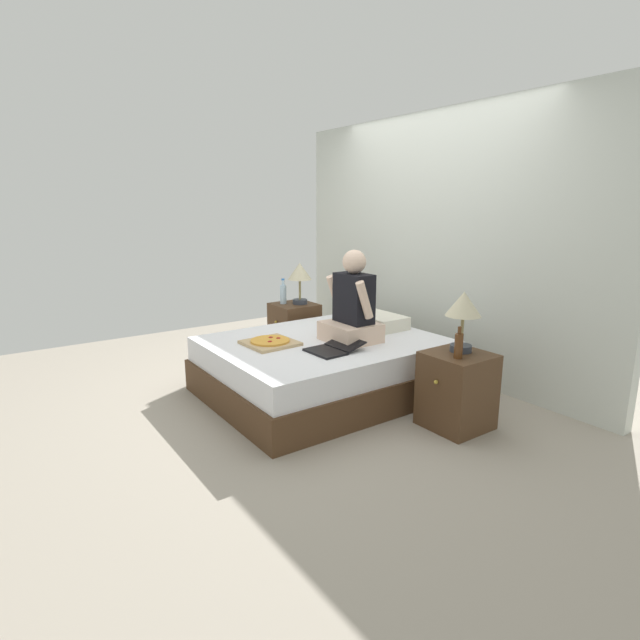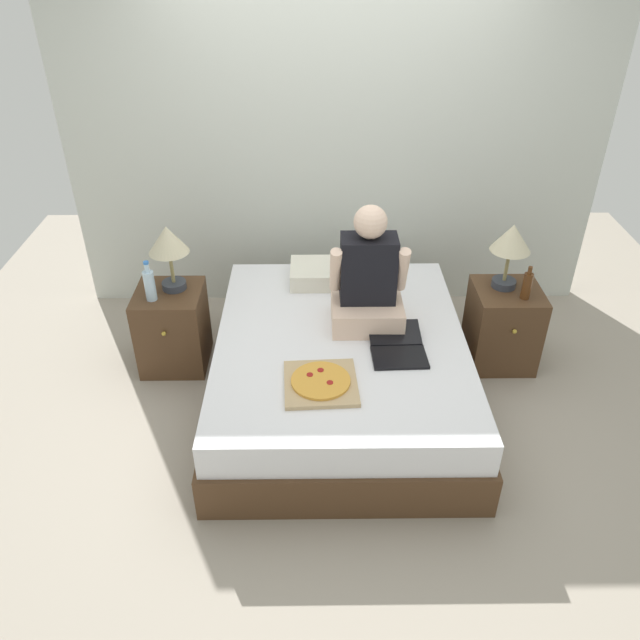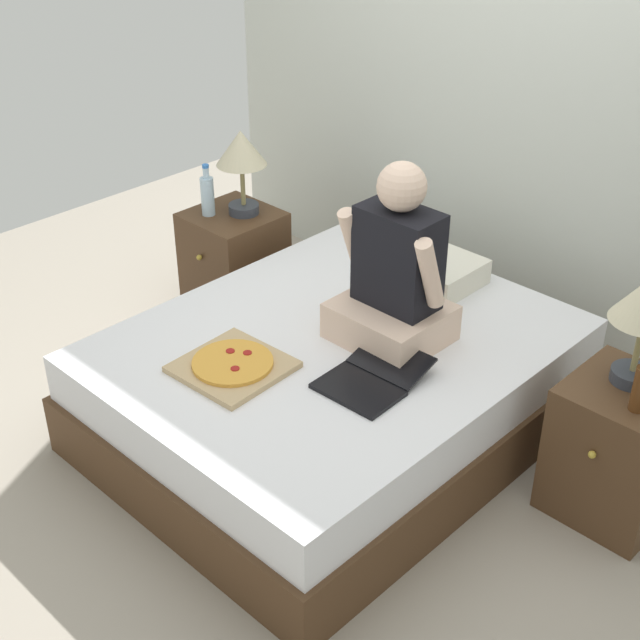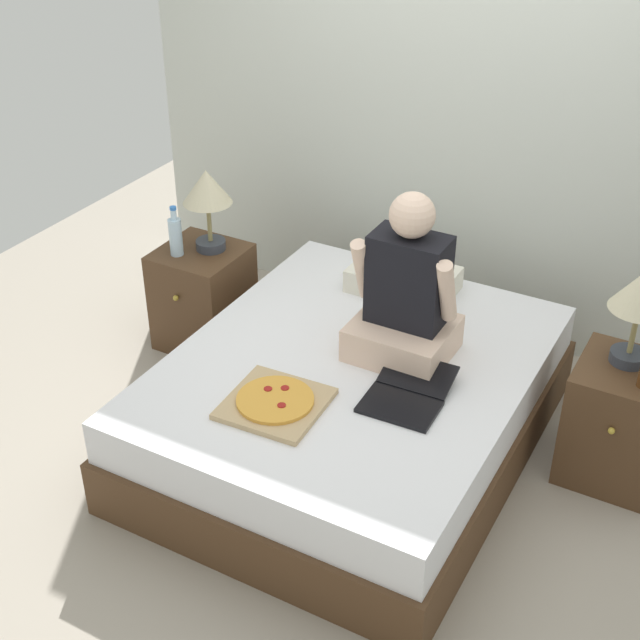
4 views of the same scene
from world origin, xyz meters
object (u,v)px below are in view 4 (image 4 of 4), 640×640
(nightstand_right, at_px, (620,422))
(laptop, at_px, (406,396))
(pizza_box, at_px, (275,402))
(water_bottle, at_px, (176,235))
(bed, at_px, (352,404))
(person_seated, at_px, (406,297))
(nightstand_left, at_px, (203,297))
(lamp_on_left_nightstand, at_px, (207,193))

(nightstand_right, height_order, laptop, nightstand_right)
(pizza_box, bearing_deg, laptop, 33.61)
(water_bottle, height_order, laptop, water_bottle)
(bed, xyz_separation_m, water_bottle, (-1.21, 0.32, 0.44))
(bed, height_order, pizza_box, pizza_box)
(person_seated, bearing_deg, nightstand_right, 13.49)
(nightstand_left, height_order, laptop, nightstand_left)
(nightstand_right, bearing_deg, bed, -160.08)
(water_bottle, xyz_separation_m, laptop, (1.54, -0.47, -0.17))
(nightstand_left, relative_size, person_seated, 0.73)
(lamp_on_left_nightstand, distance_m, person_seated, 1.30)
(lamp_on_left_nightstand, height_order, water_bottle, lamp_on_left_nightstand)
(bed, height_order, nightstand_left, nightstand_left)
(nightstand_right, bearing_deg, pizza_box, -145.45)
(nightstand_right, bearing_deg, water_bottle, -177.81)
(nightstand_right, xyz_separation_m, person_seated, (-0.97, -0.23, 0.49))
(person_seated, distance_m, pizza_box, 0.75)
(water_bottle, distance_m, nightstand_right, 2.38)
(laptop, relative_size, pizza_box, 1.02)
(lamp_on_left_nightstand, relative_size, pizza_box, 1.07)
(lamp_on_left_nightstand, xyz_separation_m, water_bottle, (-0.12, -0.14, -0.22))
(water_bottle, relative_size, nightstand_right, 0.48)
(laptop, bearing_deg, nightstand_left, 158.91)
(pizza_box, bearing_deg, nightstand_left, 139.07)
(bed, distance_m, laptop, 0.45)
(lamp_on_left_nightstand, bearing_deg, bed, -22.85)
(person_seated, bearing_deg, laptop, -63.83)
(laptop, bearing_deg, lamp_on_left_nightstand, 156.66)
(person_seated, relative_size, laptop, 1.83)
(person_seated, xyz_separation_m, laptop, (0.16, -0.33, -0.27))
(water_bottle, distance_m, laptop, 1.62)
(laptop, bearing_deg, nightstand_right, 35.09)
(lamp_on_left_nightstand, relative_size, water_bottle, 1.63)
(lamp_on_left_nightstand, xyz_separation_m, laptop, (1.42, -0.61, -0.39))
(bed, xyz_separation_m, nightstand_right, (1.13, 0.41, 0.05))
(water_bottle, height_order, nightstand_right, water_bottle)
(person_seated, height_order, pizza_box, person_seated)
(lamp_on_left_nightstand, bearing_deg, pizza_box, -43.69)
(bed, distance_m, pizza_box, 0.55)
(laptop, height_order, pizza_box, laptop)
(lamp_on_left_nightstand, distance_m, pizza_box, 1.39)
(nightstand_left, distance_m, person_seated, 1.41)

